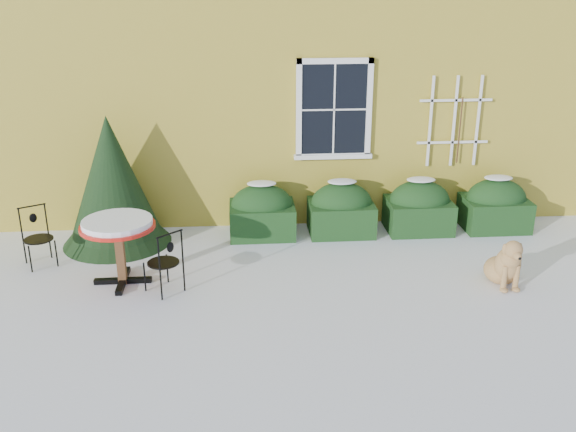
{
  "coord_description": "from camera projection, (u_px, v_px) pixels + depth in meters",
  "views": [
    {
      "loc": [
        -0.66,
        -7.22,
        4.01
      ],
      "look_at": [
        0.0,
        1.0,
        0.9
      ],
      "focal_mm": 40.0,
      "sensor_mm": 36.0,
      "label": 1
    }
  ],
  "objects": [
    {
      "name": "ground",
      "position": [
        294.0,
        309.0,
        8.2
      ],
      "size": [
        80.0,
        80.0,
        0.0
      ],
      "primitive_type": "plane",
      "color": "white",
      "rests_on": "ground"
    },
    {
      "name": "patio_chair_far",
      "position": [
        38.0,
        237.0,
        9.33
      ],
      "size": [
        0.52,
        0.52,
        0.87
      ],
      "rotation": [
        0.0,
        0.0,
        0.5
      ],
      "color": "black",
      "rests_on": "ground"
    },
    {
      "name": "house",
      "position": [
        266.0,
        15.0,
        13.6
      ],
      "size": [
        12.4,
        8.4,
        6.4
      ],
      "color": "gold",
      "rests_on": "ground"
    },
    {
      "name": "hedge_row",
      "position": [
        380.0,
        208.0,
        10.56
      ],
      "size": [
        4.95,
        0.8,
        0.91
      ],
      "color": "black",
      "rests_on": "ground"
    },
    {
      "name": "dog",
      "position": [
        506.0,
        265.0,
        8.74
      ],
      "size": [
        0.5,
        0.83,
        0.74
      ],
      "rotation": [
        0.0,
        0.0,
        0.03
      ],
      "color": "tan",
      "rests_on": "ground"
    },
    {
      "name": "evergreen_shrub",
      "position": [
        113.0,
        193.0,
        9.96
      ],
      "size": [
        1.69,
        1.69,
        2.05
      ],
      "rotation": [
        0.0,
        0.0,
        0.06
      ],
      "color": "black",
      "rests_on": "ground"
    },
    {
      "name": "patio_chair_near",
      "position": [
        165.0,
        261.0,
        8.5
      ],
      "size": [
        0.56,
        0.56,
        0.89
      ],
      "rotation": [
        0.0,
        0.0,
        3.87
      ],
      "color": "black",
      "rests_on": "ground"
    },
    {
      "name": "bistro_table",
      "position": [
        118.0,
        231.0,
        8.63
      ],
      "size": [
        1.01,
        1.01,
        0.94
      ],
      "rotation": [
        0.0,
        0.0,
        0.01
      ],
      "color": "black",
      "rests_on": "ground"
    }
  ]
}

